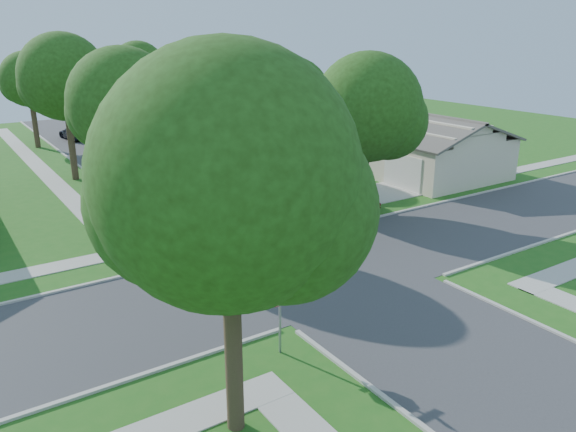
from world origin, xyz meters
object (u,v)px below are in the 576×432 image
at_px(tree_sw_corner, 230,189).
at_px(car_curb_west, 73,133).
at_px(tree_w_far, 30,82).
at_px(car_curb_east, 142,138).
at_px(house_ne_far, 273,117).
at_px(car_driveway, 343,200).
at_px(tree_w_near, 125,107).
at_px(tree_w_mid, 65,81).
at_px(house_ne_near, 405,148).
at_px(stop_sign_ne, 335,182).
at_px(tree_e_near, 290,104).
at_px(stop_sign_sw, 280,294).
at_px(tree_e_far, 139,72).
at_px(tree_e_mid, 199,78).
at_px(tree_ne_corner, 368,112).

relative_size(tree_sw_corner, car_curb_west, 2.33).
height_order(tree_w_far, car_curb_east, tree_w_far).
relative_size(tree_w_far, house_ne_far, 0.59).
bearing_deg(car_driveway, tree_w_near, 90.15).
relative_size(tree_w_near, tree_w_mid, 0.94).
bearing_deg(house_ne_near, stop_sign_ne, -150.86).
bearing_deg(tree_e_near, house_ne_near, 10.04).
xyz_separation_m(tree_sw_corner, car_curb_east, (10.41, 36.54, -5.53)).
xyz_separation_m(tree_w_near, tree_w_mid, (0.00, 12.00, 0.37)).
bearing_deg(stop_sign_sw, car_curb_west, 85.10).
distance_m(tree_w_near, tree_w_far, 25.01).
relative_size(house_ne_near, car_driveway, 3.42).
bearing_deg(tree_e_far, stop_sign_sw, -103.73).
height_order(car_driveway, car_curb_east, car_curb_east).
height_order(tree_e_mid, house_ne_near, tree_e_mid).
height_order(stop_sign_sw, tree_e_mid, tree_e_mid).
bearing_deg(car_driveway, tree_ne_corner, -146.92).
bearing_deg(tree_w_far, car_curb_west, 31.73).
bearing_deg(tree_e_mid, tree_e_far, 90.02).
relative_size(stop_sign_sw, house_ne_far, 0.22).
xyz_separation_m(stop_sign_sw, tree_w_mid, (0.06, 25.71, 4.46)).
xyz_separation_m(tree_w_near, car_curb_west, (3.44, 27.13, -5.52)).
xyz_separation_m(house_ne_near, car_driveway, (-9.99, -5.44, -0.86)).
height_order(tree_e_mid, car_driveway, tree_e_mid).
xyz_separation_m(tree_sw_corner, tree_ne_corner, (13.80, 11.20, -0.67)).
xyz_separation_m(stop_sign_ne, tree_e_near, (0.05, 4.31, 3.61)).
bearing_deg(tree_e_far, car_driveway, -87.49).
distance_m(tree_e_far, car_curb_east, 7.11).
relative_size(tree_w_mid, car_driveway, 2.40).
relative_size(tree_e_far, tree_ne_corner, 1.01).
height_order(tree_w_far, house_ne_far, tree_w_far).
relative_size(tree_ne_corner, car_curb_east, 2.02).
height_order(tree_sw_corner, tree_ne_corner, tree_sw_corner).
relative_size(tree_sw_corner, house_ne_near, 0.70).
height_order(tree_e_mid, tree_w_mid, tree_w_mid).
height_order(house_ne_far, car_curb_east, house_ne_far).
xyz_separation_m(tree_e_near, tree_w_near, (-9.40, 0.00, 0.47)).
xyz_separation_m(stop_sign_sw, tree_e_mid, (9.46, 25.71, 4.22)).
height_order(stop_sign_ne, car_curb_west, stop_sign_ne).
bearing_deg(tree_e_mid, tree_w_mid, 180.00).
relative_size(tree_e_far, car_curb_east, 2.04).
bearing_deg(car_curb_west, car_curb_east, 117.43).
bearing_deg(car_curb_east, tree_e_near, -90.74).
bearing_deg(tree_w_far, stop_sign_sw, -90.07).
relative_size(tree_w_near, car_curb_east, 2.10).
bearing_deg(tree_w_mid, tree_w_far, 90.05).
height_order(tree_e_mid, tree_sw_corner, tree_sw_corner).
xyz_separation_m(tree_e_far, tree_w_near, (-9.40, -25.00, 0.14)).
bearing_deg(house_ne_far, tree_e_mid, -144.58).
bearing_deg(tree_w_far, tree_sw_corner, -93.89).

